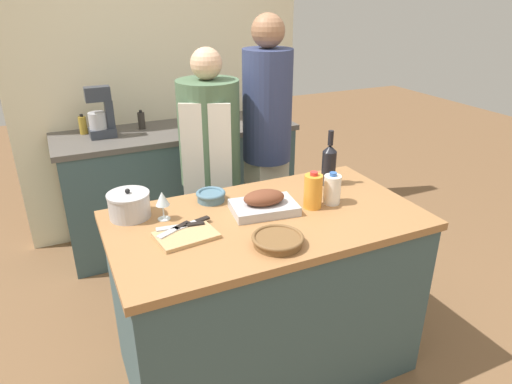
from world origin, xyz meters
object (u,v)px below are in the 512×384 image
(juice_jug, at_px, (313,191))
(stand_mixer, at_px, (101,116))
(cutting_board, at_px, (186,235))
(person_cook_aproned, at_px, (211,166))
(wine_glass_left, at_px, (162,200))
(condiment_bottle_tall, at_px, (83,125))
(mixing_bowl, at_px, (211,196))
(milk_jug, at_px, (332,189))
(person_cook_guest, at_px, (267,139))
(wicker_basket, at_px, (278,240))
(knife_chef, at_px, (182,226))
(knife_paring, at_px, (193,223))
(roasting_pan, at_px, (264,204))
(condiment_bottle_short, at_px, (141,120))
(knife_bread, at_px, (175,229))
(wine_bottle_green, at_px, (329,164))
(stock_pot, at_px, (129,205))

(juice_jug, distance_m, stand_mixer, 1.78)
(cutting_board, height_order, person_cook_aproned, person_cook_aproned)
(wine_glass_left, relative_size, condiment_bottle_tall, 0.97)
(mixing_bowl, bearing_deg, milk_jug, -26.90)
(cutting_board, xyz_separation_m, person_cook_guest, (0.83, 0.89, 0.08))
(wicker_basket, relative_size, juice_jug, 1.19)
(knife_chef, bearing_deg, knife_paring, 10.09)
(stand_mixer, xyz_separation_m, condiment_bottle_tall, (-0.12, 0.13, -0.08))
(roasting_pan, height_order, condiment_bottle_short, condiment_bottle_short)
(roasting_pan, relative_size, juice_jug, 1.79)
(knife_paring, relative_size, knife_bread, 1.04)
(knife_chef, bearing_deg, stand_mixer, 94.72)
(knife_chef, distance_m, condiment_bottle_tall, 1.70)
(milk_jug, bearing_deg, wine_glass_left, 167.73)
(knife_bread, bearing_deg, condiment_bottle_tall, 97.11)
(wine_bottle_green, bearing_deg, stand_mixer, 126.55)
(stock_pot, relative_size, mixing_bowl, 1.32)
(roasting_pan, relative_size, wine_bottle_green, 1.09)
(stand_mixer, distance_m, person_cook_guest, 1.21)
(juice_jug, xyz_separation_m, condiment_bottle_short, (-0.49, 1.68, 0.00))
(cutting_board, relative_size, person_cook_guest, 0.16)
(wicker_basket, height_order, condiment_bottle_short, condiment_bottle_short)
(knife_bread, bearing_deg, knife_paring, 14.97)
(knife_chef, bearing_deg, person_cook_guest, 44.71)
(knife_bread, relative_size, stand_mixer, 0.49)
(stock_pot, relative_size, milk_jug, 1.20)
(knife_paring, bearing_deg, wine_glass_left, 128.66)
(cutting_board, relative_size, knife_paring, 1.53)
(wicker_basket, bearing_deg, cutting_board, 145.77)
(person_cook_guest, bearing_deg, knife_chef, -148.59)
(stand_mixer, relative_size, person_cook_aproned, 0.22)
(wine_bottle_green, relative_size, stand_mixer, 0.86)
(mixing_bowl, relative_size, knife_bread, 0.87)
(wine_glass_left, bearing_deg, knife_bread, -85.67)
(cutting_board, xyz_separation_m, person_cook_aproned, (0.42, 0.86, -0.04))
(knife_chef, distance_m, knife_paring, 0.06)
(wine_bottle_green, height_order, knife_bread, wine_bottle_green)
(wicker_basket, bearing_deg, knife_bread, 142.56)
(mixing_bowl, xyz_separation_m, knife_bread, (-0.26, -0.26, -0.01))
(juice_jug, relative_size, condiment_bottle_tall, 1.29)
(mixing_bowl, relative_size, condiment_bottle_short, 1.06)
(condiment_bottle_short, bearing_deg, juice_jug, -73.75)
(cutting_board, relative_size, person_cook_aproned, 0.17)
(stand_mixer, bearing_deg, condiment_bottle_tall, 132.12)
(roasting_pan, bearing_deg, wicker_basket, -105.30)
(condiment_bottle_tall, height_order, person_cook_guest, person_cook_guest)
(cutting_board, distance_m, knife_paring, 0.10)
(stock_pot, height_order, knife_paring, stock_pot)
(roasting_pan, distance_m, knife_bread, 0.46)
(condiment_bottle_tall, bearing_deg, wine_bottle_green, -52.93)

